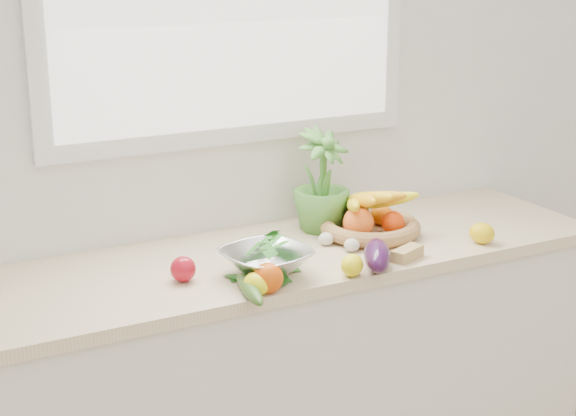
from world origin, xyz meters
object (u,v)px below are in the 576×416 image
colander_with_spinach (266,255)px  fruit_basket (369,221)px  cucumber (250,289)px  potted_herb (322,180)px  eggplant (377,255)px  apple (183,269)px

colander_with_spinach → fruit_basket: bearing=20.4°
cucumber → potted_herb: 0.64m
eggplant → colander_with_spinach: (-0.32, 0.10, 0.02)m
fruit_basket → cucumber: bearing=-153.3°
cucumber → colander_with_spinach: bearing=46.8°
potted_herb → fruit_basket: bearing=-47.4°
apple → eggplant: 0.58m
apple → eggplant: bearing=-17.6°
colander_with_spinach → apple: bearing=162.2°
potted_herb → fruit_basket: 0.21m
fruit_basket → potted_herb: bearing=132.6°
apple → colander_with_spinach: (0.23, -0.07, 0.03)m
cucumber → fruit_basket: 0.65m
cucumber → fruit_basket: size_ratio=0.59×
eggplant → potted_herb: potted_herb is taller
cucumber → potted_herb: potted_herb is taller
apple → fruit_basket: (0.70, 0.10, 0.01)m
cucumber → fruit_basket: (0.58, 0.29, 0.03)m
colander_with_spinach → eggplant: bearing=-17.4°
apple → eggplant: size_ratio=0.35×
potted_herb → colander_with_spinach: size_ratio=1.18×
apple → cucumber: (0.12, -0.19, -0.02)m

